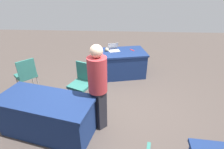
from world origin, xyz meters
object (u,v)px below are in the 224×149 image
object	(u,v)px
scissors_red	(132,50)
chair_near_front	(82,81)
laptop_silver	(114,49)
person_attendee_browsing	(98,85)
yarn_ball	(107,49)
table_foreground	(118,63)
chair_tucked_right	(26,74)
table_mid_right	(48,115)

from	to	relation	value
scissors_red	chair_near_front	bearing A→B (deg)	-72.90
laptop_silver	scissors_red	bearing A→B (deg)	168.41
person_attendee_browsing	yarn_ball	bearing A→B (deg)	-42.61
yarn_ball	scissors_red	size ratio (longest dim) A/B	0.60
person_attendee_browsing	laptop_silver	size ratio (longest dim) A/B	4.26
table_foreground	chair_tucked_right	size ratio (longest dim) A/B	1.83
yarn_ball	scissors_red	xyz separation A→B (m)	(-0.75, -0.14, -0.05)
table_foreground	yarn_ball	distance (m)	0.55
table_mid_right	person_attendee_browsing	bearing A→B (deg)	-166.66
chair_near_front	chair_tucked_right	distance (m)	1.51
chair_tucked_right	yarn_ball	distance (m)	2.25
table_foreground	laptop_silver	bearing A→B (deg)	-29.42
table_foreground	scissors_red	world-z (taller)	scissors_red
chair_near_front	person_attendee_browsing	distance (m)	0.97
scissors_red	table_foreground	bearing A→B (deg)	-104.02
chair_near_front	scissors_red	distance (m)	2.00
chair_tucked_right	person_attendee_browsing	size ratio (longest dim) A/B	0.56
table_mid_right	yarn_ball	world-z (taller)	yarn_ball
table_foreground	yarn_ball	size ratio (longest dim) A/B	16.02
laptop_silver	yarn_ball	size ratio (longest dim) A/B	3.68
chair_near_front	laptop_silver	distance (m)	1.66
table_mid_right	person_attendee_browsing	world-z (taller)	person_attendee_browsing
laptop_silver	scissors_red	size ratio (longest dim) A/B	2.20
table_foreground	chair_tucked_right	bearing A→B (deg)	26.12
chair_tucked_right	person_attendee_browsing	xyz separation A→B (m)	(-1.95, 1.08, 0.41)
yarn_ball	person_attendee_browsing	bearing A→B (deg)	90.84
table_mid_right	chair_tucked_right	size ratio (longest dim) A/B	1.97
person_attendee_browsing	scissors_red	distance (m)	2.46
chair_near_front	table_foreground	bearing A→B (deg)	-95.61
chair_tucked_right	person_attendee_browsing	distance (m)	2.26
person_attendee_browsing	scissors_red	xyz separation A→B (m)	(-0.72, -2.35, -0.18)
table_foreground	scissors_red	distance (m)	0.57
table_foreground	table_mid_right	bearing A→B (deg)	62.74
table_mid_right	chair_tucked_right	world-z (taller)	chair_tucked_right
person_attendee_browsing	laptop_silver	xyz separation A→B (m)	(-0.17, -2.27, -0.15)
person_attendee_browsing	yarn_ball	world-z (taller)	person_attendee_browsing
laptop_silver	table_foreground	bearing A→B (deg)	131.18
table_foreground	scissors_red	bearing A→B (deg)	-158.06
chair_near_front	table_mid_right	bearing A→B (deg)	89.20
table_mid_right	person_attendee_browsing	xyz separation A→B (m)	(-0.92, -0.22, 0.56)
yarn_ball	chair_near_front	bearing A→B (deg)	72.87
person_attendee_browsing	laptop_silver	bearing A→B (deg)	-47.64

